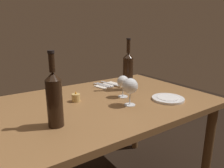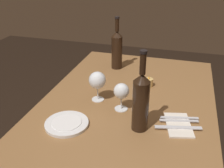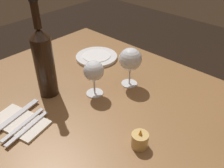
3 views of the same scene
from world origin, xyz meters
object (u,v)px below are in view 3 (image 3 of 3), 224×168
(table_knife, at_px, (15,117))
(wine_glass_right, at_px, (94,72))
(votive_candle, at_px, (140,140))
(wine_bottle_second, at_px, (44,61))
(folded_napkin, at_px, (20,122))
(dinner_plate, at_px, (97,57))
(wine_glass_left, at_px, (130,60))
(fork_outer, at_px, (27,128))
(fork_inner, at_px, (23,124))

(table_knife, bearing_deg, wine_glass_right, -108.29)
(votive_candle, bearing_deg, wine_bottle_second, 3.52)
(folded_napkin, bearing_deg, votive_candle, -151.29)
(wine_bottle_second, xyz_separation_m, dinner_plate, (0.07, -0.33, -0.14))
(wine_glass_left, xyz_separation_m, fork_outer, (0.07, 0.43, -0.10))
(wine_glass_right, height_order, votive_candle, wine_glass_right)
(fork_inner, bearing_deg, wine_glass_left, -102.72)
(dinner_plate, bearing_deg, fork_inner, 108.10)
(wine_bottle_second, relative_size, votive_candle, 5.53)
(wine_glass_left, bearing_deg, table_knife, 70.55)
(wine_glass_right, distance_m, votive_candle, 0.32)
(votive_candle, distance_m, fork_inner, 0.39)
(dinner_plate, bearing_deg, table_knife, 102.16)
(wine_bottle_second, distance_m, fork_inner, 0.23)
(dinner_plate, bearing_deg, fork_outer, 110.67)
(fork_inner, bearing_deg, table_knife, 0.00)
(table_knife, bearing_deg, wine_bottle_second, -77.16)
(fork_inner, relative_size, fork_outer, 1.00)
(wine_bottle_second, distance_m, votive_candle, 0.44)
(votive_candle, relative_size, folded_napkin, 0.32)
(votive_candle, distance_m, folded_napkin, 0.41)
(dinner_plate, height_order, fork_inner, dinner_plate)
(wine_glass_left, distance_m, fork_outer, 0.45)
(wine_glass_left, distance_m, table_knife, 0.47)
(wine_bottle_second, relative_size, folded_napkin, 1.76)
(wine_bottle_second, distance_m, fork_outer, 0.25)
(wine_glass_left, bearing_deg, folded_napkin, 74.16)
(folded_napkin, height_order, fork_outer, fork_outer)
(dinner_plate, bearing_deg, wine_bottle_second, 101.81)
(wine_glass_right, relative_size, folded_napkin, 0.68)
(wine_glass_right, height_order, fork_inner, wine_glass_right)
(dinner_plate, relative_size, fork_inner, 1.13)
(dinner_plate, distance_m, table_knife, 0.51)
(fork_outer, xyz_separation_m, table_knife, (0.08, 0.00, 0.00))
(fork_inner, height_order, fork_outer, same)
(dinner_plate, height_order, folded_napkin, dinner_plate)
(wine_glass_left, xyz_separation_m, dinner_plate, (0.26, -0.06, -0.11))
(wine_glass_left, xyz_separation_m, votive_candle, (-0.23, 0.24, -0.09))
(wine_glass_left, xyz_separation_m, folded_napkin, (0.12, 0.43, -0.11))
(wine_bottle_second, height_order, folded_napkin, wine_bottle_second)
(fork_outer, bearing_deg, dinner_plate, -69.33)
(dinner_plate, distance_m, folded_napkin, 0.51)
(votive_candle, xyz_separation_m, fork_inner, (0.33, 0.20, -0.01))
(wine_bottle_second, xyz_separation_m, fork_inner, (-0.09, 0.17, -0.13))
(wine_glass_left, bearing_deg, wine_bottle_second, 53.93)
(wine_glass_left, xyz_separation_m, table_knife, (0.15, 0.43, -0.10))
(votive_candle, distance_m, fork_outer, 0.36)
(votive_candle, xyz_separation_m, fork_outer, (0.31, 0.20, -0.01))
(votive_candle, distance_m, dinner_plate, 0.58)
(folded_napkin, bearing_deg, wine_glass_left, -105.84)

